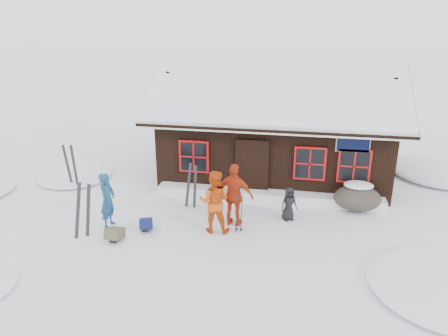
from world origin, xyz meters
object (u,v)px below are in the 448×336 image
(boulder, at_px, (357,197))
(ski_poles, at_px, (239,214))
(skier_orange_left, at_px, (214,202))
(backpack_blue, at_px, (146,226))
(ski_pair_left, at_px, (83,211))
(backpack_olive, at_px, (115,236))
(skier_orange_right, at_px, (234,195))
(skier_teal, at_px, (108,200))
(skier_crouched, at_px, (289,204))

(boulder, relative_size, ski_poles, 1.23)
(skier_orange_left, relative_size, boulder, 1.26)
(skier_orange_left, bearing_deg, backpack_blue, 6.37)
(ski_pair_left, bearing_deg, skier_orange_left, 2.82)
(ski_poles, relative_size, backpack_olive, 2.27)
(ski_pair_left, relative_size, backpack_olive, 3.22)
(skier_orange_left, relative_size, skier_orange_right, 0.97)
(backpack_blue, bearing_deg, backpack_olive, -150.38)
(skier_teal, distance_m, ski_poles, 3.87)
(ski_pair_left, bearing_deg, skier_orange_right, 6.95)
(skier_orange_right, height_order, backpack_olive, skier_orange_right)
(skier_orange_left, distance_m, backpack_olive, 2.94)
(skier_orange_left, distance_m, ski_poles, 0.81)
(skier_crouched, bearing_deg, skier_orange_right, 171.36)
(skier_orange_right, height_order, ski_poles, skier_orange_right)
(boulder, xyz_separation_m, backpack_blue, (-6.19, -2.53, -0.30))
(skier_crouched, bearing_deg, skier_orange_left, 177.34)
(skier_orange_right, height_order, skier_crouched, skier_orange_right)
(boulder, relative_size, backpack_blue, 2.95)
(skier_teal, xyz_separation_m, ski_poles, (3.84, 0.35, -0.28))
(skier_orange_left, height_order, skier_crouched, skier_orange_left)
(skier_teal, distance_m, skier_orange_right, 3.72)
(skier_orange_right, distance_m, backpack_olive, 3.58)
(ski_pair_left, height_order, backpack_olive, ski_pair_left)
(skier_orange_left, xyz_separation_m, skier_crouched, (2.09, 1.11, -0.40))
(skier_teal, distance_m, skier_orange_left, 3.14)
(skier_teal, relative_size, boulder, 1.13)
(skier_crouched, bearing_deg, backpack_blue, 168.63)
(backpack_olive, bearing_deg, skier_teal, 126.35)
(skier_orange_right, height_order, boulder, skier_orange_right)
(boulder, bearing_deg, skier_orange_left, -152.28)
(skier_orange_right, relative_size, ski_poles, 1.60)
(skier_orange_left, height_order, ski_pair_left, skier_orange_left)
(skier_teal, bearing_deg, backpack_olive, -146.11)
(skier_orange_left, xyz_separation_m, backpack_blue, (-1.98, -0.32, -0.80))
(backpack_blue, height_order, backpack_olive, backpack_olive)
(skier_orange_left, bearing_deg, ski_pair_left, 13.68)
(ski_poles, bearing_deg, boulder, 31.56)
(skier_crouched, bearing_deg, ski_pair_left, 170.22)
(skier_orange_left, height_order, ski_poles, skier_orange_left)
(ski_pair_left, bearing_deg, ski_poles, 1.00)
(skier_orange_right, relative_size, backpack_blue, 3.84)
(skier_crouched, xyz_separation_m, backpack_blue, (-4.06, -1.43, -0.39))
(skier_crouched, distance_m, backpack_olive, 5.20)
(ski_pair_left, bearing_deg, skier_crouched, 7.40)
(skier_teal, bearing_deg, ski_pair_left, 153.14)
(skier_orange_right, relative_size, ski_pair_left, 1.13)
(skier_crouched, distance_m, ski_poles, 1.73)
(skier_crouched, bearing_deg, skier_teal, 164.27)
(ski_pair_left, xyz_separation_m, backpack_blue, (1.54, 0.72, -0.67))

